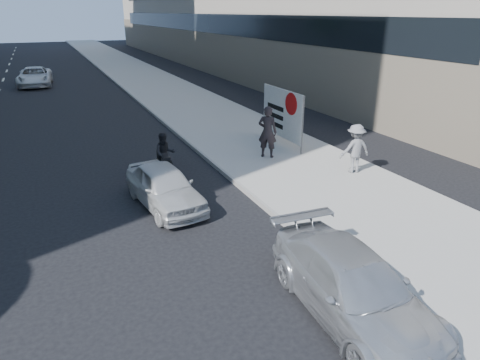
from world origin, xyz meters
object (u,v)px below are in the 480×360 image
jogger (355,149)px  white_sedan_far (35,77)px  motorcycle (165,155)px  protest_banner (282,113)px  pedestrian_woman (267,132)px  white_sedan_near (165,187)px  parked_sedan (353,287)px

jogger → white_sedan_far: bearing=-62.9°
motorcycle → protest_banner: bearing=18.2°
pedestrian_woman → white_sedan_far: bearing=-29.3°
jogger → white_sedan_near: 6.36m
protest_banner → parked_sedan: 10.35m
pedestrian_woman → parked_sedan: (-2.68, -8.30, -0.50)m
pedestrian_woman → motorcycle: (-3.77, 0.26, -0.46)m
jogger → white_sedan_near: (-6.35, 0.31, -0.37)m
white_sedan_far → protest_banner: bearing=-62.6°
jogger → white_sedan_near: size_ratio=0.47×
protest_banner → white_sedan_near: (-5.78, -3.55, -0.81)m
parked_sedan → white_sedan_far: size_ratio=0.85×
pedestrian_woman → motorcycle: bearing=38.0°
jogger → white_sedan_far: jogger is taller
jogger → parked_sedan: bearing=57.5°
pedestrian_woman → protest_banner: protest_banner is taller
pedestrian_woman → parked_sedan: bearing=114.0°
pedestrian_woman → motorcycle: pedestrian_woman is taller
white_sedan_far → motorcycle: motorcycle is taller
parked_sedan → white_sedan_near: parked_sedan is taller
parked_sedan → white_sedan_near: size_ratio=1.20×
jogger → motorcycle: 6.34m
parked_sedan → protest_banner: bearing=71.1°
jogger → protest_banner: bearing=-75.4°
motorcycle → pedestrian_woman: bearing=3.4°
pedestrian_woman → white_sedan_far: pedestrian_woman is taller
protest_banner → motorcycle: (-5.07, -0.97, -0.76)m
pedestrian_woman → motorcycle: 3.81m
motorcycle → parked_sedan: bearing=-75.4°
pedestrian_woman → protest_banner: bearing=-94.7°
white_sedan_near → motorcycle: 2.67m
jogger → white_sedan_near: bearing=3.4°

